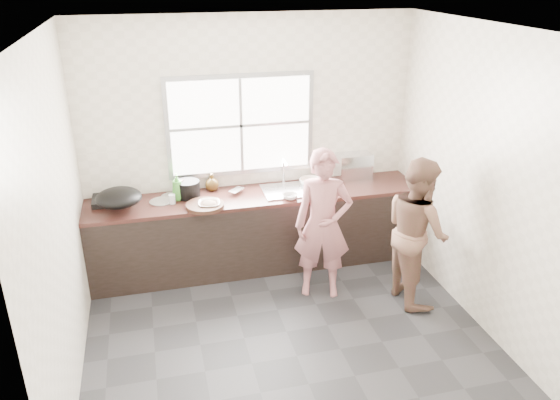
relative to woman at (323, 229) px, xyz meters
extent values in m
cube|color=#29292C|center=(-0.52, -0.57, -0.73)|extent=(3.60, 3.20, 0.01)
cube|color=silver|center=(-0.52, -0.57, 1.98)|extent=(3.60, 3.20, 0.01)
cube|color=silver|center=(-0.52, 1.04, 0.63)|extent=(3.60, 0.01, 2.70)
cube|color=beige|center=(-2.32, -0.57, 0.63)|extent=(0.01, 3.20, 2.70)
cube|color=beige|center=(1.29, -0.57, 0.63)|extent=(0.01, 3.20, 2.70)
cube|color=beige|center=(-0.52, -2.17, 0.63)|extent=(3.60, 0.01, 2.70)
cube|color=black|center=(-0.52, 0.72, -0.31)|extent=(3.60, 0.62, 0.82)
cube|color=#331915|center=(-0.52, 0.72, 0.12)|extent=(3.60, 0.64, 0.04)
cube|color=silver|center=(-0.17, 0.72, 0.14)|extent=(0.55, 0.45, 0.02)
cylinder|color=silver|center=(-0.17, 0.92, 0.29)|extent=(0.02, 0.02, 0.30)
cube|color=#9EA0A5|center=(-0.62, 1.02, 0.83)|extent=(1.60, 0.05, 1.10)
cube|color=white|center=(-0.62, 1.00, 0.83)|extent=(1.50, 0.01, 1.00)
imported|color=#AC676A|center=(0.00, 0.00, 0.00)|extent=(0.61, 0.49, 1.44)
imported|color=brown|center=(0.87, -0.29, 0.02)|extent=(0.58, 0.74, 1.49)
cylinder|color=#331D13|center=(-1.10, 0.51, 0.16)|extent=(0.51, 0.51, 0.04)
cube|color=silver|center=(-0.72, 0.79, 0.18)|extent=(0.19, 0.19, 0.01)
imported|color=white|center=(-1.05, 0.51, 0.17)|extent=(0.25, 0.25, 0.06)
imported|color=silver|center=(0.12, 0.82, 0.17)|extent=(0.25, 0.25, 0.06)
imported|color=silver|center=(-0.20, 0.51, 0.17)|extent=(0.25, 0.25, 0.06)
cylinder|color=black|center=(-1.24, 0.82, 0.23)|extent=(0.26, 0.26, 0.18)
cylinder|color=silver|center=(-1.29, 0.95, 0.15)|extent=(0.23, 0.23, 0.02)
imported|color=#3D8F2F|center=(-1.35, 0.78, 0.28)|extent=(0.12, 0.12, 0.29)
imported|color=#3C160F|center=(-1.28, 0.86, 0.22)|extent=(0.10, 0.10, 0.17)
imported|color=#3D2A0F|center=(-0.96, 0.95, 0.23)|extent=(0.17, 0.17, 0.18)
cylinder|color=silver|center=(-1.41, 0.69, 0.19)|extent=(0.08, 0.08, 0.10)
cube|color=black|center=(-2.03, 0.91, 0.17)|extent=(0.39, 0.39, 0.06)
ellipsoid|color=black|center=(-1.94, 0.62, 0.28)|extent=(0.54, 0.54, 0.17)
cube|color=silver|center=(0.67, 0.95, 0.28)|extent=(0.40, 0.28, 0.29)
cylinder|color=silver|center=(-1.52, 0.75, 0.14)|extent=(0.32, 0.32, 0.01)
cylinder|color=#AAACB1|center=(-1.40, 0.87, 0.14)|extent=(0.27, 0.27, 0.01)
camera|label=1|loc=(-1.59, -4.59, 2.42)|focal=35.00mm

